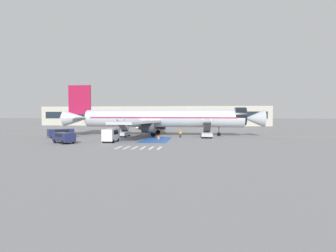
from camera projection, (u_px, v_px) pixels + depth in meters
ground_plane at (166, 136)px, 59.44m from camera, size 600.00×600.00×0.00m
apron_leadline_yellow at (163, 135)px, 60.03m from camera, size 80.01×1.96×0.01m
apron_stand_patch_blue at (156, 140)px, 50.12m from camera, size 5.15×12.76×0.01m
apron_walkway_bar_0 at (119, 147)px, 38.00m from camera, size 0.44×3.60×0.01m
apron_walkway_bar_1 at (127, 148)px, 37.87m from camera, size 0.44×3.60×0.01m
apron_walkway_bar_2 at (135, 148)px, 37.74m from camera, size 0.44×3.60×0.01m
apron_walkway_bar_3 at (143, 148)px, 37.61m from camera, size 0.44×3.60×0.01m
apron_walkway_bar_4 at (151, 148)px, 37.48m from camera, size 0.44×3.60×0.01m
apron_walkway_bar_5 at (160, 148)px, 37.35m from camera, size 0.44×3.60×0.01m
airliner at (160, 118)px, 59.95m from camera, size 46.33×36.09×11.78m
boarding_stairs_forward at (207, 133)px, 54.23m from camera, size 2.30×5.27×4.11m
boarding_stairs_aft at (123, 132)px, 56.57m from camera, size 2.30×5.27×4.07m
fuel_tanker at (151, 124)px, 85.27m from camera, size 9.67×3.05×3.33m
service_van_0 at (111, 134)px, 45.47m from camera, size 1.90×4.33×2.28m
service_van_1 at (61, 132)px, 54.44m from camera, size 4.96×4.74×1.78m
service_van_2 at (64, 137)px, 43.54m from camera, size 4.75×4.12×1.78m
ground_crew_0 at (104, 132)px, 57.15m from camera, size 0.45×0.48×1.74m
ground_crew_1 at (180, 133)px, 53.94m from camera, size 0.49×0.40×1.64m
traffic_cone_0 at (159, 137)px, 51.50m from camera, size 0.57×0.57×0.63m
terminal_building at (154, 116)px, 119.09m from camera, size 101.16×12.10×8.46m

